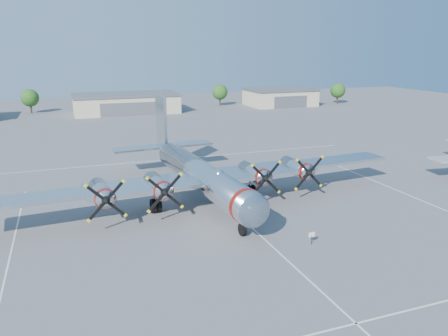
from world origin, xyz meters
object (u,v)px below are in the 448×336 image
object	(u,v)px
hangar_center	(126,103)
tree_far_east	(338,91)
tree_east	(220,92)
info_placard	(312,236)
main_bomber_b29	(198,199)
hangar_east	(280,97)
tree_west	(30,98)

from	to	relation	value
hangar_center	tree_far_east	world-z (taller)	tree_far_east
tree_east	tree_far_east	xyz separation A→B (m)	(38.00, -8.00, 0.00)
tree_east	info_placard	size ratio (longest dim) A/B	5.60
tree_far_east	tree_east	bearing A→B (deg)	168.11
tree_east	main_bomber_b29	bearing A→B (deg)	-111.33
tree_far_east	main_bomber_b29	size ratio (longest dim) A/B	0.14
hangar_east	tree_east	size ratio (longest dim) A/B	3.10
hangar_center	main_bomber_b29	distance (m)	77.22
tree_far_east	main_bomber_b29	distance (m)	103.12
tree_far_east	main_bomber_b29	world-z (taller)	tree_far_east
hangar_east	tree_east	world-z (taller)	tree_east
tree_west	main_bomber_b29	world-z (taller)	tree_west
tree_far_east	tree_west	bearing A→B (deg)	173.86
hangar_center	info_placard	distance (m)	92.67
tree_east	main_bomber_b29	size ratio (longest dim) A/B	0.14
hangar_east	tree_east	distance (m)	19.04
hangar_east	info_placard	bearing A→B (deg)	-115.65
main_bomber_b29	tree_east	bearing A→B (deg)	64.34
info_placard	main_bomber_b29	bearing A→B (deg)	111.61
tree_far_east	info_placard	distance (m)	111.26
hangar_center	tree_far_east	xyz separation A→B (m)	(68.00, -1.96, 1.51)
tree_west	tree_far_east	world-z (taller)	same
tree_west	main_bomber_b29	xyz separation A→B (m)	(22.52, -85.17, -4.22)
hangar_east	tree_west	world-z (taller)	tree_west
tree_far_east	hangar_center	bearing A→B (deg)	178.35
hangar_east	main_bomber_b29	world-z (taller)	main_bomber_b29
hangar_center	tree_west	size ratio (longest dim) A/B	4.31
hangar_center	tree_east	distance (m)	30.64
hangar_east	info_placard	size ratio (longest dim) A/B	17.38
tree_far_east	info_placard	xyz separation A→B (m)	(-64.46, -90.62, -3.39)
info_placard	tree_west	bearing A→B (deg)	106.17
main_bomber_b29	info_placard	xyz separation A→B (m)	(6.02, -15.45, 0.83)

